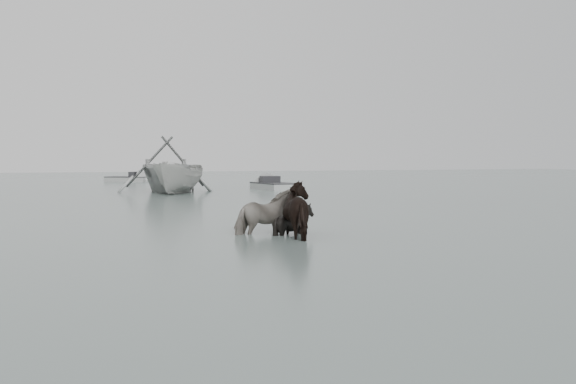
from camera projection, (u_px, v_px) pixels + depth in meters
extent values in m
plane|color=#576762|center=(258.00, 238.00, 14.35)|extent=(140.00, 140.00, 0.00)
imported|color=black|center=(267.00, 203.00, 15.40)|extent=(1.90, 1.45, 1.46)
imported|color=black|center=(304.00, 203.00, 14.71)|extent=(1.70, 1.84, 1.52)
imported|color=black|center=(294.00, 211.00, 15.20)|extent=(1.25, 1.18, 1.11)
imported|color=#A8ABA8|center=(166.00, 163.00, 33.39)|extent=(5.21, 5.98, 3.06)
imported|color=#B4B4AF|center=(180.00, 176.00, 32.01)|extent=(3.86, 4.73, 1.75)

